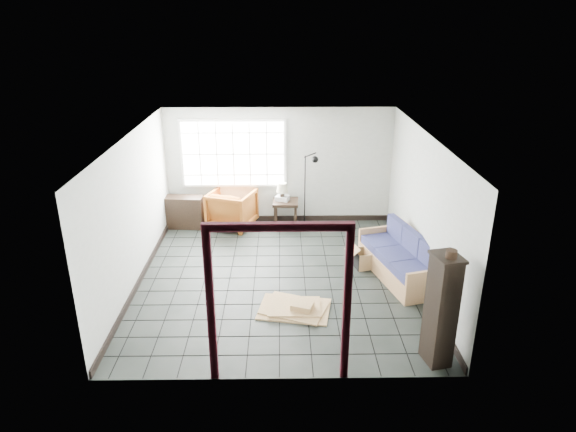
{
  "coord_description": "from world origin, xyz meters",
  "views": [
    {
      "loc": [
        0.03,
        -8.22,
        4.49
      ],
      "look_at": [
        0.16,
        0.3,
        1.09
      ],
      "focal_mm": 32.0,
      "sensor_mm": 36.0,
      "label": 1
    }
  ],
  "objects_px": {
    "futon_sofa": "(402,260)",
    "armchair": "(232,207)",
    "side_table": "(286,205)",
    "tall_shelf": "(441,309)"
  },
  "relations": [
    {
      "from": "futon_sofa",
      "to": "armchair",
      "type": "bearing_deg",
      "value": 129.09
    },
    {
      "from": "futon_sofa",
      "to": "armchair",
      "type": "distance_m",
      "value": 4.02
    },
    {
      "from": "tall_shelf",
      "to": "armchair",
      "type": "bearing_deg",
      "value": 111.21
    },
    {
      "from": "armchair",
      "to": "side_table",
      "type": "xyz_separation_m",
      "value": [
        1.18,
        0.0,
        0.03
      ]
    },
    {
      "from": "armchair",
      "to": "tall_shelf",
      "type": "relative_size",
      "value": 0.58
    },
    {
      "from": "side_table",
      "to": "futon_sofa",
      "type": "bearing_deg",
      "value": -48.64
    },
    {
      "from": "side_table",
      "to": "tall_shelf",
      "type": "bearing_deg",
      "value": -67.22
    },
    {
      "from": "futon_sofa",
      "to": "tall_shelf",
      "type": "xyz_separation_m",
      "value": [
        -0.06,
        -2.44,
        0.51
      ]
    },
    {
      "from": "futon_sofa",
      "to": "tall_shelf",
      "type": "height_order",
      "value": "tall_shelf"
    },
    {
      "from": "futon_sofa",
      "to": "tall_shelf",
      "type": "distance_m",
      "value": 2.5
    }
  ]
}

